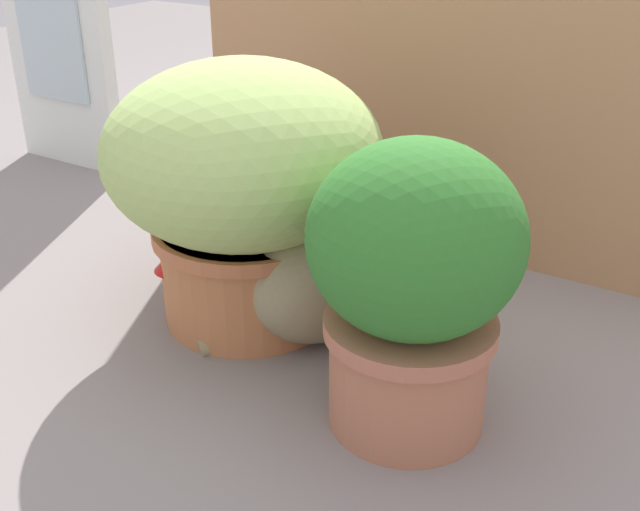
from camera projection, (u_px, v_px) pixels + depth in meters
ground_plane at (254, 372)px, 1.25m from camera, size 6.00×6.00×0.00m
cardboard_backdrop at (471, 84)px, 1.50m from camera, size 1.25×0.03×0.71m
window_panel_white at (54, 14)px, 1.99m from camera, size 0.35×0.05×0.79m
grass_planter at (244, 178)px, 1.30m from camera, size 0.47×0.47×0.46m
leafy_planter at (413, 279)px, 1.04m from camera, size 0.29×0.29×0.42m
cat at (330, 272)px, 1.29m from camera, size 0.31×0.33×0.32m
mushroom_ornament_red at (176, 270)px, 1.34m from camera, size 0.08×0.08×0.14m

